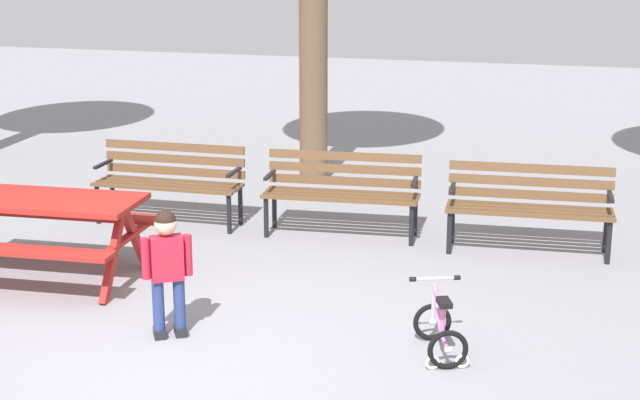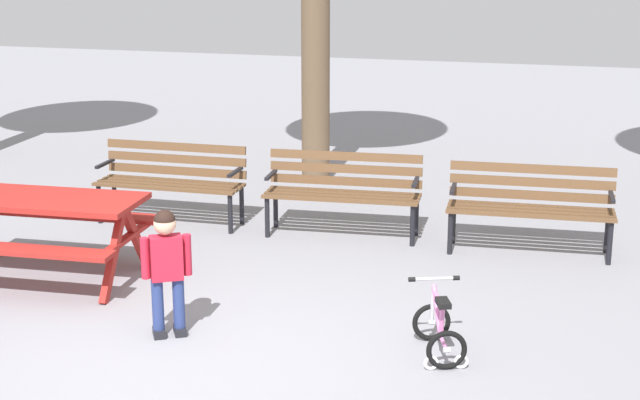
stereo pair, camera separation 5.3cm
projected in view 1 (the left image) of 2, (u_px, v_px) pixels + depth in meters
ground at (174, 368)px, 7.04m from camera, size 36.00×36.00×0.00m
picnic_table at (41, 216)px, 8.71m from camera, size 1.88×1.45×0.79m
park_bench_far_left at (171, 176)px, 10.49m from camera, size 1.61×0.48×0.85m
park_bench_left at (342, 187)px, 10.05m from camera, size 1.63×0.58×0.85m
park_bench_right at (530, 201)px, 9.52m from camera, size 1.63×0.56×0.85m
child_standing at (167, 263)px, 7.46m from camera, size 0.34×0.27×1.02m
kids_bicycle at (440, 329)px, 7.22m from camera, size 0.52×0.63×0.54m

